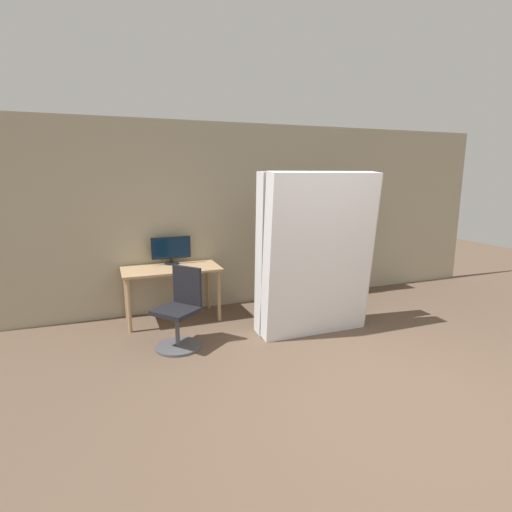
# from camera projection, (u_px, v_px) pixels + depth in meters

# --- Properties ---
(ground_plane) EXTENTS (16.00, 16.00, 0.00)m
(ground_plane) POSITION_uv_depth(u_px,v_px,m) (408.00, 411.00, 3.38)
(ground_plane) COLOR brown
(wall_back) EXTENTS (8.00, 0.06, 2.70)m
(wall_back) POSITION_uv_depth(u_px,v_px,m) (262.00, 215.00, 6.13)
(wall_back) COLOR tan
(wall_back) RESTS_ON ground
(desk) EXTENTS (1.29, 0.69, 0.73)m
(desk) POSITION_uv_depth(u_px,v_px,m) (171.00, 274.00, 5.41)
(desk) COLOR tan
(desk) RESTS_ON ground
(monitor) EXTENTS (0.55, 0.20, 0.38)m
(monitor) POSITION_uv_depth(u_px,v_px,m) (171.00, 249.00, 5.57)
(monitor) COLOR black
(monitor) RESTS_ON desk
(office_chair) EXTENTS (0.62, 0.62, 0.93)m
(office_chair) POSITION_uv_depth(u_px,v_px,m) (180.00, 316.00, 4.58)
(office_chair) COLOR #4C4C51
(office_chair) RESTS_ON ground
(bookshelf) EXTENTS (0.68, 0.29, 1.84)m
(bookshelf) POSITION_uv_depth(u_px,v_px,m) (337.00, 239.00, 6.53)
(bookshelf) COLOR #2D2319
(bookshelf) RESTS_ON ground
(mattress_near) EXTENTS (1.39, 0.42, 2.01)m
(mattress_near) POSITION_uv_depth(u_px,v_px,m) (320.00, 256.00, 4.81)
(mattress_near) COLOR silver
(mattress_near) RESTS_ON ground
(mattress_far) EXTENTS (1.39, 0.32, 2.00)m
(mattress_far) POSITION_uv_depth(u_px,v_px,m) (310.00, 252.00, 5.03)
(mattress_far) COLOR silver
(mattress_far) RESTS_ON ground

